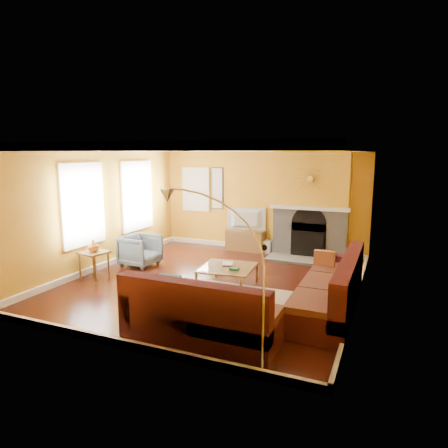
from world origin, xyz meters
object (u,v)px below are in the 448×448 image
at_px(coffee_table, 227,276).
at_px(armchair, 140,250).
at_px(side_table, 94,265).
at_px(sectional_sofa, 259,282).
at_px(arc_lamp, 218,280).
at_px(media_console, 246,240).

distance_m(coffee_table, armchair, 2.47).
bearing_deg(side_table, sectional_sofa, -3.55).
xyz_separation_m(sectional_sofa, arc_lamp, (0.08, -1.88, 0.61)).
bearing_deg(sectional_sofa, armchair, 157.65).
relative_size(armchair, arc_lamp, 0.37).
xyz_separation_m(sectional_sofa, armchair, (-3.31, 1.36, -0.10)).
bearing_deg(arc_lamp, coffee_table, 110.32).
distance_m(sectional_sofa, arc_lamp, 1.98).
bearing_deg(side_table, media_console, 58.64).
xyz_separation_m(side_table, arc_lamp, (3.75, -2.10, 0.79)).
distance_m(sectional_sofa, media_console, 3.98).
relative_size(armchair, side_table, 1.41).
relative_size(sectional_sofa, side_table, 6.46).
distance_m(sectional_sofa, coffee_table, 1.24).
xyz_separation_m(sectional_sofa, media_console, (-1.57, 3.66, -0.17)).
bearing_deg(armchair, coffee_table, -99.59).
bearing_deg(arc_lamp, side_table, 150.68).
bearing_deg(armchair, arc_lamp, -130.31).
bearing_deg(arc_lamp, media_console, 106.68).
distance_m(armchair, arc_lamp, 4.74).
bearing_deg(media_console, armchair, -127.10).
bearing_deg(side_table, arc_lamp, -29.32).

